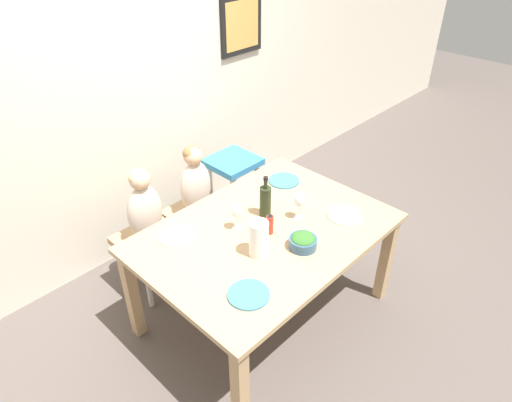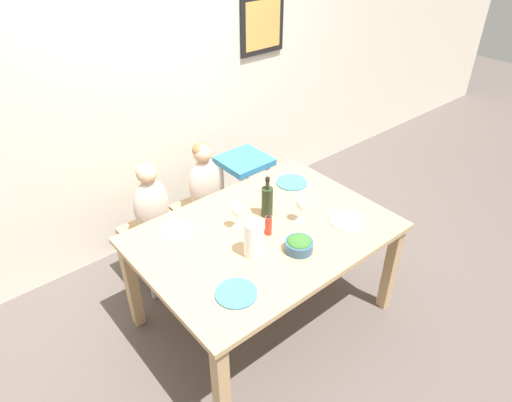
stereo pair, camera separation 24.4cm
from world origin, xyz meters
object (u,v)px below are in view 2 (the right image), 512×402
(wine_bottle, at_px, (267,201))
(wine_glass_near, at_px, (301,203))
(dinner_plate_back_left, at_px, (176,230))
(person_child_left, at_px, (150,199))
(chair_right_highchair, at_px, (244,176))
(dinner_plate_front_right, at_px, (347,221))
(person_child_center, at_px, (204,177))
(salad_bowl_large, at_px, (299,244))
(dinner_plate_front_left, at_px, (236,293))
(dinner_plate_back_right, at_px, (292,182))
(paper_towel_roll, at_px, (253,239))
(wine_glass_far, at_px, (236,210))
(chair_far_left, at_px, (156,237))
(chair_far_center, at_px, (207,214))

(wine_bottle, bearing_deg, wine_glass_near, -55.28)
(dinner_plate_back_left, bearing_deg, person_child_left, 82.15)
(chair_right_highchair, xyz_separation_m, dinner_plate_front_right, (-0.00, -1.04, 0.15))
(person_child_center, bearing_deg, person_child_left, 180.00)
(salad_bowl_large, bearing_deg, dinner_plate_front_left, -174.85)
(chair_right_highchair, distance_m, dinner_plate_front_left, 1.44)
(wine_glass_near, distance_m, dinner_plate_back_right, 0.47)
(paper_towel_roll, relative_size, dinner_plate_front_right, 0.99)
(person_child_left, xyz_separation_m, wine_bottle, (0.48, -0.67, 0.12))
(wine_bottle, relative_size, paper_towel_roll, 1.28)
(wine_glass_near, height_order, wine_glass_far, same)
(wine_glass_near, bearing_deg, chair_far_left, 125.50)
(chair_right_highchair, relative_size, dinner_plate_back_left, 3.34)
(dinner_plate_front_left, bearing_deg, chair_far_center, 63.37)
(wine_glass_far, bearing_deg, chair_far_left, 111.22)
(person_child_center, height_order, salad_bowl_large, person_child_center)
(wine_glass_near, bearing_deg, person_child_left, 125.48)
(salad_bowl_large, relative_size, dinner_plate_back_right, 0.75)
(wine_bottle, relative_size, dinner_plate_front_right, 1.27)
(chair_far_left, height_order, dinner_plate_front_right, dinner_plate_front_right)
(chair_far_center, relative_size, person_child_left, 0.84)
(chair_right_highchair, height_order, wine_glass_far, wine_glass_far)
(person_child_left, relative_size, paper_towel_roll, 2.43)
(dinner_plate_front_left, height_order, dinner_plate_back_left, same)
(wine_glass_far, relative_size, dinner_plate_front_left, 0.84)
(dinner_plate_back_left, bearing_deg, chair_far_center, 40.81)
(paper_towel_roll, bearing_deg, person_child_left, 100.58)
(chair_right_highchair, xyz_separation_m, person_child_left, (-0.82, 0.00, 0.13))
(person_child_left, xyz_separation_m, dinner_plate_front_left, (-0.10, -1.09, 0.02))
(wine_glass_near, height_order, dinner_plate_front_right, wine_glass_near)
(paper_towel_roll, bearing_deg, wine_bottle, 37.55)
(chair_right_highchair, bearing_deg, wine_glass_near, -104.67)
(chair_right_highchair, bearing_deg, wine_bottle, -117.34)
(dinner_plate_front_left, bearing_deg, wine_glass_far, 51.86)
(paper_towel_roll, xyz_separation_m, dinner_plate_back_left, (-0.23, 0.47, -0.10))
(chair_far_center, relative_size, paper_towel_roll, 2.03)
(wine_glass_near, xyz_separation_m, salad_bowl_large, (-0.21, -0.20, -0.09))
(chair_far_center, relative_size, dinner_plate_back_right, 2.02)
(dinner_plate_front_left, distance_m, dinner_plate_front_right, 0.92)
(chair_right_highchair, relative_size, salad_bowl_large, 4.47)
(chair_right_highchair, height_order, person_child_left, person_child_left)
(dinner_plate_front_right, bearing_deg, person_child_center, 109.81)
(person_child_left, bearing_deg, wine_glass_near, -54.52)
(chair_right_highchair, xyz_separation_m, wine_glass_near, (-0.22, -0.84, 0.28))
(chair_right_highchair, bearing_deg, person_child_left, 179.95)
(person_child_left, xyz_separation_m, wine_glass_near, (0.60, -0.84, 0.14))
(chair_far_left, distance_m, salad_bowl_large, 1.18)
(chair_right_highchair, height_order, dinner_plate_back_right, chair_right_highchair)
(dinner_plate_front_left, bearing_deg, wine_bottle, 36.21)
(chair_far_left, bearing_deg, salad_bowl_large, -69.48)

